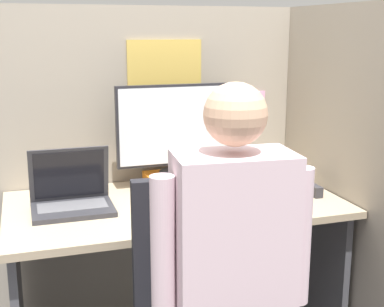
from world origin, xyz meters
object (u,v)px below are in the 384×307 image
object	(u,v)px
paper_box	(178,179)
monitor	(178,128)
laptop	(72,198)
stapler	(311,188)
person	(241,280)
coffee_mug	(253,166)
carrot_toy	(164,213)

from	to	relation	value
paper_box	monitor	distance (m)	0.25
laptop	stapler	bearing A→B (deg)	-5.70
paper_box	stapler	world-z (taller)	paper_box
stapler	person	distance (m)	0.98
stapler	laptop	bearing A→B (deg)	174.30
person	paper_box	bearing A→B (deg)	83.41
monitor	coffee_mug	world-z (taller)	monitor
laptop	coffee_mug	bearing A→B (deg)	15.32
laptop	person	bearing A→B (deg)	-65.12
stapler	person	size ratio (longest dim) A/B	0.12
laptop	person	xyz separation A→B (m)	(0.39, -0.84, -0.02)
monitor	person	size ratio (longest dim) A/B	0.43
carrot_toy	coffee_mug	size ratio (longest dim) A/B	1.28
carrot_toy	coffee_mug	xyz separation A→B (m)	(0.59, 0.46, 0.03)
stapler	carrot_toy	bearing A→B (deg)	-171.33
monitor	laptop	xyz separation A→B (m)	(-0.51, -0.21, -0.22)
monitor	stapler	bearing A→B (deg)	-30.42
stapler	coffee_mug	bearing A→B (deg)	109.15
monitor	person	distance (m)	1.08
carrot_toy	coffee_mug	distance (m)	0.75
monitor	laptop	bearing A→B (deg)	-157.93
monitor	carrot_toy	distance (m)	0.52
monitor	stapler	size ratio (longest dim) A/B	3.74
paper_box	laptop	bearing A→B (deg)	-158.21
paper_box	carrot_toy	world-z (taller)	paper_box
monitor	person	world-z (taller)	person
monitor	carrot_toy	xyz separation A→B (m)	(-0.18, -0.42, -0.25)
stapler	person	bearing A→B (deg)	-131.42
paper_box	carrot_toy	xyz separation A→B (m)	(-0.18, -0.42, -0.01)
paper_box	person	distance (m)	1.05
monitor	coffee_mug	xyz separation A→B (m)	(0.41, 0.04, -0.22)
paper_box	person	world-z (taller)	person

